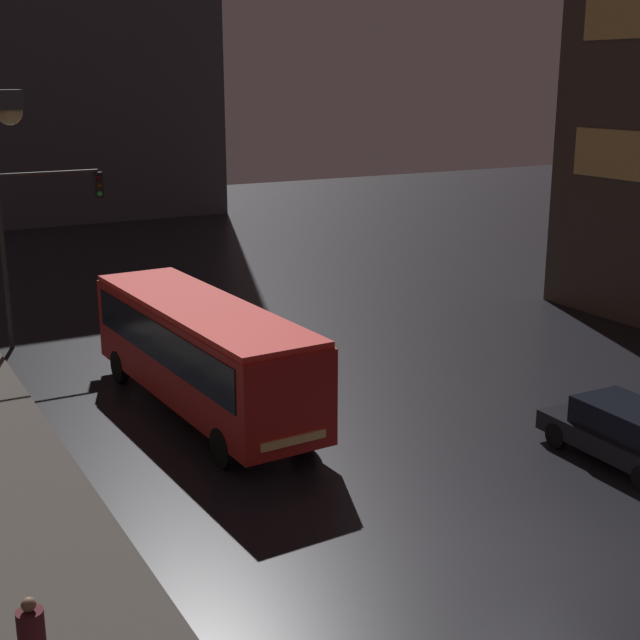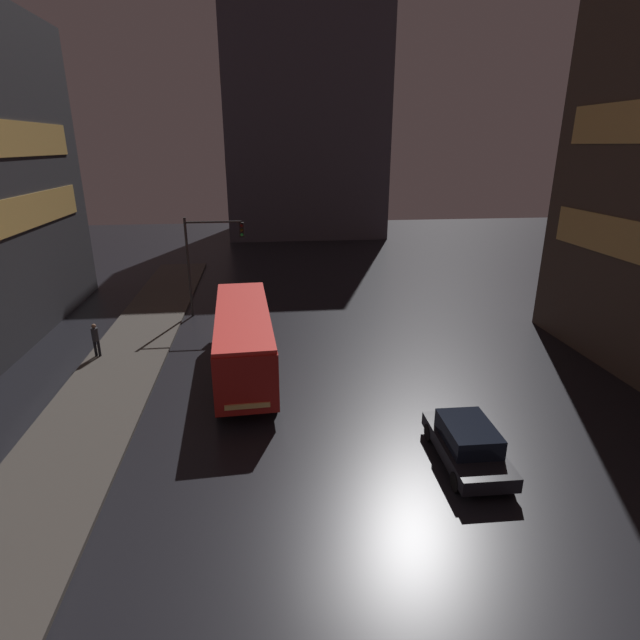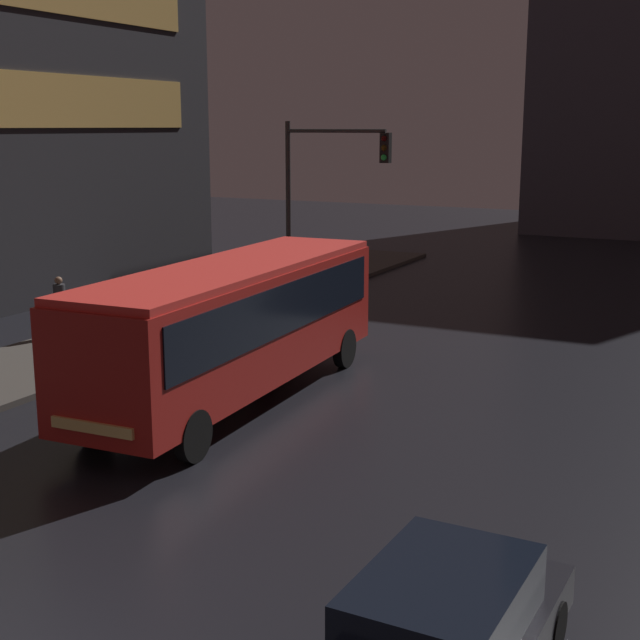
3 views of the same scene
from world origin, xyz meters
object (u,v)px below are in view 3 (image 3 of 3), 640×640
at_px(traffic_light_main, 322,186).
at_px(bus_near, 235,317).
at_px(car_taxi, 442,635).
at_px(pedestrian_near, 60,302).

bearing_deg(traffic_light_main, bus_near, -75.47).
bearing_deg(bus_near, car_taxi, 130.81).
relative_size(bus_near, pedestrian_near, 5.86).
bearing_deg(bus_near, pedestrian_near, -21.26).
bearing_deg(bus_near, traffic_light_main, -78.18).
bearing_deg(pedestrian_near, traffic_light_main, -63.94).
xyz_separation_m(pedestrian_near, traffic_light_main, (5.21, 6.37, 3.08)).
height_order(car_taxi, traffic_light_main, traffic_light_main).
distance_m(bus_near, traffic_light_main, 9.48).
distance_m(car_taxi, pedestrian_near, 18.61).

